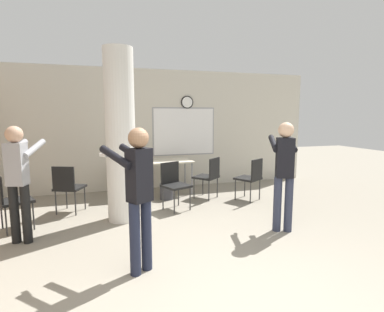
% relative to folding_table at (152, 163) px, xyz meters
% --- Properties ---
extents(wall_back, '(8.00, 0.15, 2.80)m').
position_rel_folding_table_xyz_m(wall_back, '(0.16, 0.60, 0.71)').
color(wall_back, beige).
rests_on(wall_back, ground_plane).
extents(support_pillar, '(0.48, 0.48, 2.80)m').
position_rel_folding_table_xyz_m(support_pillar, '(-0.75, -1.50, 0.71)').
color(support_pillar, silver).
rests_on(support_pillar, ground_plane).
extents(folding_table, '(1.79, 0.69, 0.74)m').
position_rel_folding_table_xyz_m(folding_table, '(0.00, 0.00, 0.00)').
color(folding_table, beige).
rests_on(folding_table, ground_plane).
extents(bottle_on_table, '(0.07, 0.07, 0.29)m').
position_rel_folding_table_xyz_m(bottle_on_table, '(-0.48, 0.13, 0.16)').
color(bottle_on_table, '#4C3319').
rests_on(bottle_on_table, folding_table).
extents(waste_bin, '(0.28, 0.28, 0.33)m').
position_rel_folding_table_xyz_m(waste_bin, '(0.21, -0.51, -0.52)').
color(waste_bin, '#38383D').
rests_on(waste_bin, ground_plane).
extents(chair_by_left_wall, '(0.58, 0.58, 0.87)m').
position_rel_folding_table_xyz_m(chair_by_left_wall, '(-2.39, -1.52, -0.18)').
color(chair_by_left_wall, black).
rests_on(chair_by_left_wall, ground_plane).
extents(chair_table_right, '(0.62, 0.62, 0.87)m').
position_rel_folding_table_xyz_m(chair_table_right, '(1.07, -0.72, -0.18)').
color(chair_table_right, black).
rests_on(chair_table_right, ground_plane).
extents(chair_mid_room, '(0.60, 0.60, 0.87)m').
position_rel_folding_table_xyz_m(chair_mid_room, '(1.85, -1.11, -0.18)').
color(chair_mid_room, black).
rests_on(chair_mid_room, ground_plane).
extents(chair_near_pillar, '(0.58, 0.58, 0.87)m').
position_rel_folding_table_xyz_m(chair_near_pillar, '(-1.65, -0.89, -0.18)').
color(chair_near_pillar, black).
rests_on(chair_near_pillar, ground_plane).
extents(chair_table_front, '(0.57, 0.57, 0.87)m').
position_rel_folding_table_xyz_m(chair_table_front, '(0.21, -1.19, -0.18)').
color(chair_table_front, black).
rests_on(chair_table_front, ground_plane).
extents(person_playing_front, '(0.57, 0.65, 1.62)m').
position_rel_folding_table_xyz_m(person_playing_front, '(-0.69, -3.28, 0.26)').
color(person_playing_front, '#1E2338').
rests_on(person_playing_front, ground_plane).
extents(person_watching_back, '(0.48, 0.64, 1.60)m').
position_rel_folding_table_xyz_m(person_watching_back, '(-2.14, -2.02, 0.26)').
color(person_watching_back, black).
rests_on(person_watching_back, ground_plane).
extents(person_playing_side, '(0.53, 0.69, 1.64)m').
position_rel_folding_table_xyz_m(person_playing_side, '(1.53, -2.70, 0.28)').
color(person_playing_side, '#2D3347').
rests_on(person_playing_side, ground_plane).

